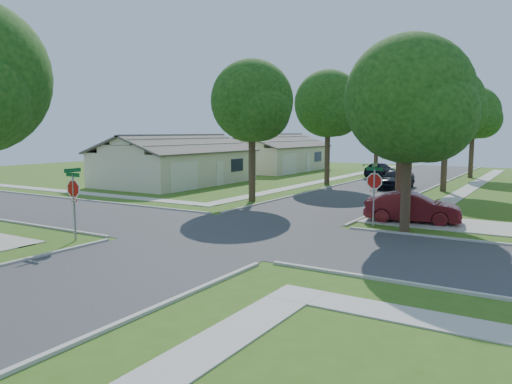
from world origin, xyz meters
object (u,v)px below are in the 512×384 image
Objects in this scene: stop_sign_ne at (374,184)px; house_nw_far at (274,157)px; stop_sign_sw at (74,192)px; tree_e_near at (403,109)px; car_curb_east at (396,179)px; house_nw_near at (177,166)px; car_driveway at (412,208)px; tree_w_near at (253,105)px; tree_e_far at (474,115)px; tree_e_mid at (448,107)px; tree_w_far at (377,121)px; tree_w_mid at (329,107)px; tree_ne_corner at (410,105)px; car_curb_west at (380,170)px.

house_nw_far is (-20.69, 27.30, -0.51)m from stop_sign_ne.
stop_sign_sw is at bearing -72.90° from house_nw_far.
tree_e_near is 13.29m from car_curb_east.
car_driveway is (21.99, -8.31, -0.77)m from house_nw_near.
tree_w_near is 1.93× the size of car_curb_east.
tree_w_near is at bearing -110.60° from tree_e_far.
stop_sign_sw is at bearing 125.88° from car_driveway.
tree_e_mid reaches higher than car_curb_east.
car_driveway is (10.65, -27.32, -4.76)m from tree_w_far.
house_nw_near is (-11.29, 19.70, -0.51)m from stop_sign_sw.
tree_w_far is (-9.35, 29.31, 3.48)m from stop_sign_ne.
house_nw_far is 20.50m from car_curb_east.
house_nw_far is (-11.35, 22.99, -4.60)m from tree_w_near.
tree_w_mid reaches higher than tree_w_near.
stop_sign_sw is 26.26m from car_curb_east.
tree_ne_corner is at bearing 177.37° from car_driveway.
tree_e_near is at bearing -70.49° from car_curb_east.
stop_sign_ne is at bearing -90.68° from tree_e_near.
house_nw_near is 2.90× the size of car_curb_west.
car_curb_east is (5.84, 11.85, -5.32)m from tree_w_near.
tree_e_near is at bearing 55.41° from stop_sign_sw.
tree_ne_corner reaches higher than tree_e_near.
tree_e_far is at bearing 90.00° from tree_e_near.
tree_ne_corner is 18.08m from car_curb_east.
tree_ne_corner is 25.15m from house_nw_near.
stop_sign_ne is 0.34× the size of tree_e_far.
stop_sign_sw is at bearing -60.17° from house_nw_near.
car_driveway is at bearing -68.46° from car_curb_east.
tree_e_near reaches higher than house_nw_far.
house_nw_far is at bearing 30.09° from car_driveway.
car_driveway is at bearing 56.78° from stop_sign_ne.
tree_w_mid is at bearing -125.85° from tree_e_far.
stop_sign_sw is at bearing -90.13° from tree_w_mid.
tree_w_mid is 2.11× the size of car_driveway.
tree_w_far is at bearing -180.00° from tree_e_far.
stop_sign_ne is 23.12m from house_nw_near.
stop_sign_sw is 0.64× the size of car_curb_east.
tree_w_mid is at bearing 27.90° from house_nw_near.
house_nw_far is 2.93× the size of car_curb_east.
house_nw_near reaches higher than stop_sign_sw.
stop_sign_ne is 5.62m from tree_e_near.
car_curb_east is (-4.80, 14.17, 0.05)m from car_driveway.
car_driveway is 0.97× the size of car_curb_west.
car_curb_east is (-5.16, 16.65, -4.80)m from tree_ne_corner.
tree_e_far is 26.71m from tree_w_near.
tree_w_far is at bearing 10.40° from car_driveway.
stop_sign_sw is 0.32× the size of tree_e_mid.
tree_e_far is at bearing 42.50° from house_nw_near.
tree_e_far is 27.85m from car_driveway.
tree_e_near is 1.83× the size of car_driveway.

